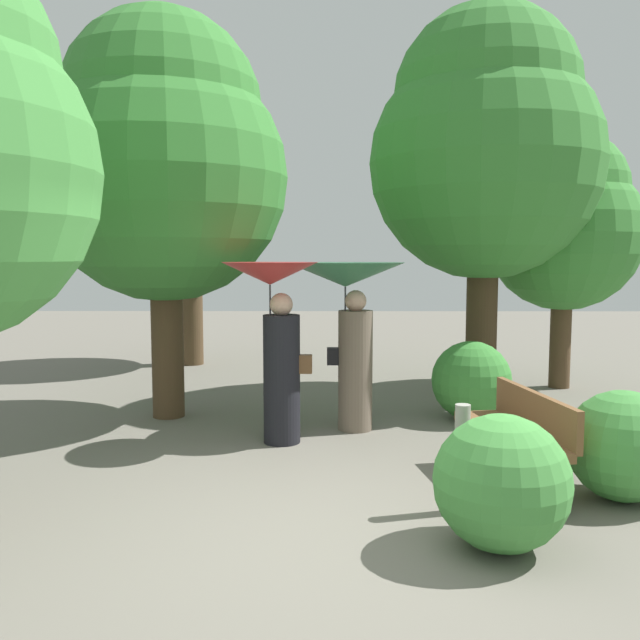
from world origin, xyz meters
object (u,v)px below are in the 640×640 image
(park_bench, at_px, (517,429))
(tree_far_back, at_px, (163,157))
(tree_mid_left, at_px, (188,174))
(path_marker_post, at_px, (462,459))
(person_right, at_px, (348,304))
(person_left, at_px, (276,323))
(tree_mid_right, at_px, (564,221))
(tree_near_right, at_px, (486,144))

(park_bench, height_order, tree_far_back, tree_far_back)
(tree_mid_left, height_order, path_marker_post, tree_mid_left)
(tree_mid_left, bearing_deg, park_bench, -57.62)
(person_right, height_order, path_marker_post, person_right)
(tree_far_back, xyz_separation_m, path_marker_post, (3.05, -3.14, -2.79))
(park_bench, distance_m, tree_mid_left, 8.38)
(person_right, bearing_deg, person_left, 125.10)
(tree_mid_right, bearing_deg, tree_near_right, -157.56)
(tree_mid_right, bearing_deg, tree_mid_left, 160.43)
(person_left, xyz_separation_m, tree_mid_right, (4.14, 3.08, 1.24))
(park_bench, xyz_separation_m, tree_far_back, (-3.66, 2.52, 2.71))
(tree_mid_left, relative_size, tree_far_back, 1.05)
(park_bench, distance_m, tree_far_back, 5.21)
(person_right, xyz_separation_m, tree_far_back, (-2.24, 0.62, 1.75))
(person_right, bearing_deg, tree_mid_left, 31.12)
(park_bench, distance_m, path_marker_post, 0.87)
(tree_near_right, xyz_separation_m, tree_far_back, (-4.24, -1.35, -0.38))
(person_right, xyz_separation_m, tree_mid_left, (-2.77, 4.71, 2.05))
(park_bench, bearing_deg, tree_mid_left, -156.52)
(person_right, bearing_deg, path_marker_post, -161.60)
(tree_mid_left, bearing_deg, tree_near_right, -29.80)
(person_right, relative_size, path_marker_post, 2.25)
(tree_near_right, xyz_separation_m, path_marker_post, (-1.19, -4.49, -3.17))
(park_bench, height_order, tree_near_right, tree_near_right)
(tree_mid_left, bearing_deg, person_right, -59.51)
(person_left, distance_m, tree_far_back, 2.67)
(person_left, xyz_separation_m, tree_mid_left, (-1.98, 5.26, 2.21))
(person_left, bearing_deg, tree_near_right, -47.32)
(person_left, height_order, tree_mid_left, tree_mid_left)
(tree_near_right, distance_m, path_marker_post, 5.62)
(tree_mid_right, xyz_separation_m, path_marker_post, (-2.54, -5.05, -2.11))
(park_bench, relative_size, tree_near_right, 0.28)
(person_right, height_order, tree_mid_right, tree_mid_right)
(person_right, height_order, park_bench, person_right)
(tree_far_back, bearing_deg, path_marker_post, -45.79)
(tree_far_back, bearing_deg, person_right, -15.47)
(person_right, height_order, tree_near_right, tree_near_right)
(park_bench, bearing_deg, path_marker_post, -53.68)
(tree_far_back, bearing_deg, tree_near_right, 17.70)
(tree_mid_right, distance_m, tree_far_back, 5.95)
(person_right, distance_m, path_marker_post, 2.84)
(person_right, relative_size, tree_mid_left, 0.37)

